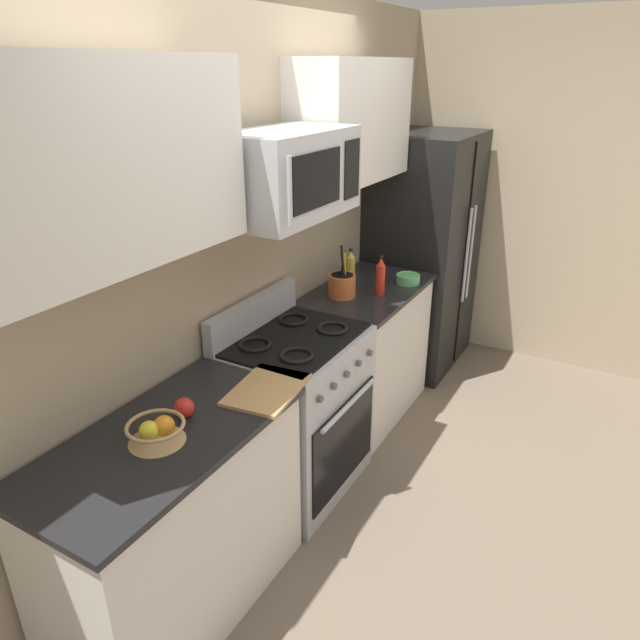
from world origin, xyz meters
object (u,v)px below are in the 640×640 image
(refrigerator, at_px, (422,253))
(range_oven, at_px, (296,411))
(bottle_oil, at_px, (350,266))
(microwave, at_px, (287,174))
(apple_loose, at_px, (184,408))
(bottle_hot_sauce, at_px, (380,277))
(utensil_crock, at_px, (342,284))
(prep_bowl, at_px, (408,279))
(fruit_basket, at_px, (157,431))
(cutting_board, at_px, (267,389))

(refrigerator, bearing_deg, range_oven, 179.46)
(refrigerator, distance_m, bottle_oil, 0.88)
(microwave, relative_size, apple_loose, 8.95)
(bottle_hot_sauce, bearing_deg, utensil_crock, 128.21)
(range_oven, bearing_deg, bottle_hot_sauce, -7.55)
(prep_bowl, bearing_deg, bottle_hot_sauce, 164.17)
(utensil_crock, bearing_deg, range_oven, -173.28)
(microwave, relative_size, prep_bowl, 4.71)
(range_oven, relative_size, utensil_crock, 3.26)
(apple_loose, bearing_deg, fruit_basket, -171.53)
(refrigerator, xyz_separation_m, utensil_crock, (-1.15, 0.10, 0.09))
(utensil_crock, bearing_deg, apple_loose, -177.33)
(utensil_crock, bearing_deg, fruit_basket, -176.71)
(cutting_board, distance_m, bottle_hot_sauce, 1.33)
(microwave, height_order, bottle_hot_sauce, microwave)
(refrigerator, xyz_separation_m, cutting_board, (-2.33, -0.15, 0.02))
(fruit_basket, height_order, cutting_board, fruit_basket)
(fruit_basket, height_order, apple_loose, fruit_basket)
(fruit_basket, height_order, bottle_oil, bottle_oil)
(microwave, distance_m, bottle_oil, 1.24)
(microwave, xyz_separation_m, bottle_hot_sauce, (0.83, -0.13, -0.73))
(range_oven, relative_size, bottle_oil, 5.14)
(bottle_oil, bearing_deg, microwave, -171.30)
(range_oven, bearing_deg, bottle_oil, 10.15)
(microwave, distance_m, cutting_board, 1.00)
(range_oven, xyz_separation_m, refrigerator, (1.83, -0.02, 0.42))
(bottle_hot_sauce, xyz_separation_m, prep_bowl, (0.27, -0.08, -0.08))
(cutting_board, xyz_separation_m, bottle_hot_sauce, (1.32, 0.06, 0.11))
(bottle_oil, bearing_deg, bottle_hot_sauce, -118.15)
(range_oven, height_order, bottle_oil, bottle_oil)
(bottle_hot_sauce, relative_size, prep_bowl, 1.60)
(microwave, xyz_separation_m, bottle_oil, (0.98, 0.15, -0.75))
(utensil_crock, relative_size, fruit_basket, 1.49)
(fruit_basket, bearing_deg, refrigerator, 0.00)
(utensil_crock, xyz_separation_m, bottle_oil, (0.30, 0.10, 0.02))
(bottle_hot_sauce, bearing_deg, prep_bowl, -15.83)
(utensil_crock, bearing_deg, bottle_hot_sauce, -51.79)
(apple_loose, height_order, cutting_board, apple_loose)
(utensil_crock, height_order, fruit_basket, utensil_crock)
(microwave, distance_m, utensil_crock, 1.03)
(bottle_oil, bearing_deg, refrigerator, -12.75)
(range_oven, xyz_separation_m, microwave, (-0.00, 0.03, 1.29))
(range_oven, height_order, cutting_board, range_oven)
(microwave, height_order, apple_loose, microwave)
(bottle_oil, distance_m, prep_bowl, 0.39)
(refrigerator, xyz_separation_m, bottle_hot_sauce, (-1.00, -0.09, 0.13))
(apple_loose, distance_m, bottle_oil, 1.82)
(microwave, distance_m, fruit_basket, 1.29)
(utensil_crock, distance_m, bottle_hot_sauce, 0.24)
(range_oven, height_order, utensil_crock, utensil_crock)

